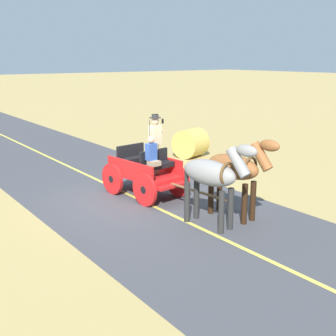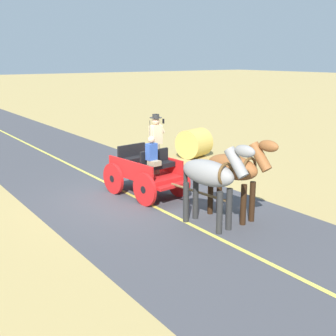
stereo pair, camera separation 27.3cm
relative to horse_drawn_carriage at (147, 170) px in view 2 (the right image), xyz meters
name	(u,v)px [view 2 (the right image)]	position (x,y,z in m)	size (l,w,h in m)	color
ground_plane	(136,198)	(0.40, 0.00, -0.82)	(200.00, 200.00, 0.00)	tan
road_surface	(136,198)	(0.40, 0.00, -0.81)	(5.95, 160.00, 0.01)	#424247
road_centre_stripe	(136,198)	(0.40, 0.00, -0.81)	(0.12, 160.00, 0.00)	#DBCC4C
horse_drawn_carriage	(147,170)	(0.00, 0.00, 0.00)	(1.68, 4.52, 2.50)	red
horse_near_side	(235,169)	(-0.80, 2.96, 0.51)	(0.78, 2.15, 2.21)	brown
horse_off_side	(211,176)	(0.09, 3.06, 0.51)	(0.81, 2.15, 2.21)	gray
hay_bale	(194,143)	(-4.46, -3.38, -0.22)	(1.20, 1.20, 1.10)	gold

